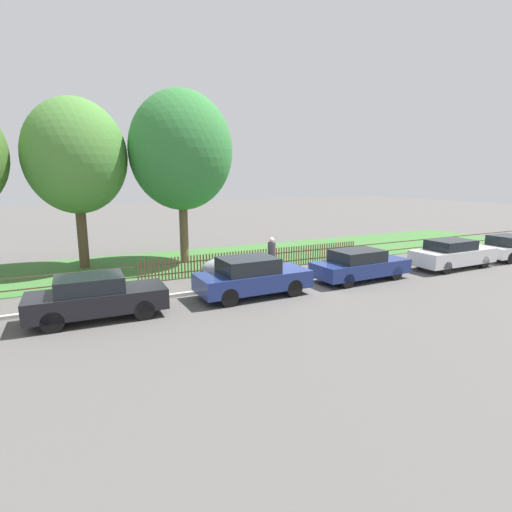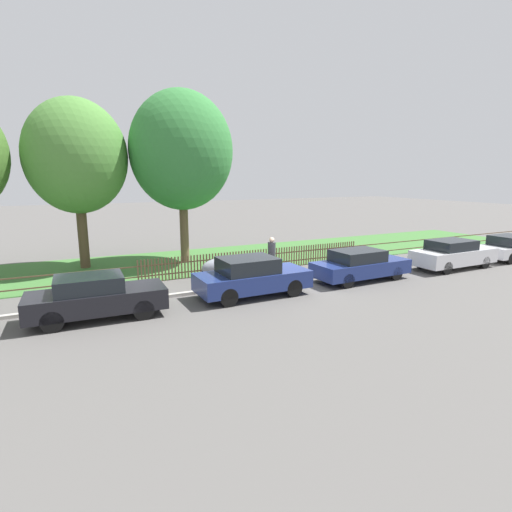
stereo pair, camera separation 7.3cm
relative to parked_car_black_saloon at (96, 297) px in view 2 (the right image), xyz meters
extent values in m
plane|color=#565451|center=(7.77, 1.18, -0.73)|extent=(120.00, 120.00, 0.00)
cube|color=#B2ADA3|center=(7.77, 1.28, -0.67)|extent=(40.99, 0.20, 0.12)
cube|color=#3D7033|center=(7.77, 7.30, -0.73)|extent=(40.99, 6.99, 0.01)
cube|color=brown|center=(7.77, 3.83, -0.45)|extent=(40.99, 0.03, 0.05)
cube|color=brown|center=(7.77, 3.83, 0.01)|extent=(40.99, 0.03, 0.05)
cube|color=brown|center=(1.97, 3.81, -0.22)|extent=(0.06, 0.03, 1.04)
cube|color=brown|center=(2.12, 3.81, -0.22)|extent=(0.06, 0.03, 1.04)
cube|color=brown|center=(2.27, 3.81, -0.22)|extent=(0.06, 0.03, 1.04)
cube|color=brown|center=(2.41, 3.81, -0.22)|extent=(0.06, 0.03, 1.04)
cube|color=brown|center=(2.56, 3.81, -0.22)|extent=(0.06, 0.03, 1.04)
cube|color=brown|center=(2.71, 3.81, -0.22)|extent=(0.06, 0.03, 1.04)
cube|color=brown|center=(2.85, 3.81, -0.22)|extent=(0.06, 0.03, 1.04)
cube|color=brown|center=(3.00, 3.81, -0.22)|extent=(0.06, 0.03, 1.04)
cube|color=brown|center=(3.15, 3.81, -0.22)|extent=(0.06, 0.03, 1.04)
cube|color=brown|center=(3.29, 3.81, -0.22)|extent=(0.06, 0.03, 1.04)
cube|color=brown|center=(3.44, 3.81, -0.22)|extent=(0.06, 0.03, 1.04)
cube|color=brown|center=(3.59, 3.81, -0.22)|extent=(0.06, 0.03, 1.04)
cube|color=brown|center=(3.73, 3.81, -0.22)|extent=(0.06, 0.03, 1.04)
cube|color=brown|center=(3.88, 3.81, -0.22)|extent=(0.06, 0.03, 1.04)
cube|color=brown|center=(4.03, 3.81, -0.22)|extent=(0.06, 0.03, 1.04)
cube|color=brown|center=(4.17, 3.81, -0.22)|extent=(0.06, 0.03, 1.04)
cube|color=brown|center=(4.32, 3.81, -0.22)|extent=(0.06, 0.03, 1.04)
cube|color=brown|center=(4.47, 3.81, -0.22)|extent=(0.06, 0.03, 1.04)
cube|color=brown|center=(4.61, 3.81, -0.22)|extent=(0.06, 0.03, 1.04)
cube|color=brown|center=(4.76, 3.81, -0.22)|extent=(0.06, 0.03, 1.04)
cube|color=brown|center=(4.91, 3.81, -0.22)|extent=(0.06, 0.03, 1.04)
cube|color=brown|center=(5.05, 3.81, -0.22)|extent=(0.06, 0.03, 1.04)
cube|color=brown|center=(5.20, 3.81, -0.22)|extent=(0.06, 0.03, 1.04)
cube|color=brown|center=(5.35, 3.81, -0.22)|extent=(0.06, 0.03, 1.04)
cube|color=brown|center=(5.49, 3.81, -0.22)|extent=(0.06, 0.03, 1.04)
cube|color=brown|center=(5.64, 3.81, -0.22)|extent=(0.06, 0.03, 1.04)
cube|color=brown|center=(5.79, 3.81, -0.22)|extent=(0.06, 0.03, 1.04)
cube|color=brown|center=(5.93, 3.81, -0.22)|extent=(0.06, 0.03, 1.04)
cube|color=brown|center=(6.08, 3.81, -0.22)|extent=(0.06, 0.03, 1.04)
cube|color=brown|center=(6.23, 3.81, -0.22)|extent=(0.06, 0.03, 1.04)
cube|color=brown|center=(6.37, 3.81, -0.22)|extent=(0.06, 0.03, 1.04)
cube|color=brown|center=(6.52, 3.81, -0.22)|extent=(0.06, 0.03, 1.04)
cube|color=brown|center=(6.67, 3.81, -0.22)|extent=(0.06, 0.03, 1.04)
cube|color=brown|center=(6.81, 3.81, -0.22)|extent=(0.06, 0.03, 1.04)
cube|color=brown|center=(6.96, 3.81, -0.22)|extent=(0.06, 0.03, 1.04)
cube|color=brown|center=(7.11, 3.81, -0.22)|extent=(0.06, 0.03, 1.04)
cube|color=brown|center=(7.26, 3.81, -0.22)|extent=(0.06, 0.03, 1.04)
cube|color=brown|center=(7.40, 3.81, -0.22)|extent=(0.06, 0.03, 1.04)
cube|color=brown|center=(7.55, 3.81, -0.22)|extent=(0.06, 0.03, 1.04)
cube|color=brown|center=(7.70, 3.81, -0.22)|extent=(0.06, 0.03, 1.04)
cube|color=brown|center=(7.84, 3.81, -0.22)|extent=(0.06, 0.03, 1.04)
cube|color=brown|center=(7.99, 3.81, -0.22)|extent=(0.06, 0.03, 1.04)
cube|color=brown|center=(8.14, 3.81, -0.22)|extent=(0.06, 0.03, 1.04)
cube|color=brown|center=(8.28, 3.81, -0.22)|extent=(0.06, 0.03, 1.04)
cube|color=brown|center=(8.43, 3.81, -0.22)|extent=(0.06, 0.03, 1.04)
cube|color=brown|center=(8.58, 3.81, -0.22)|extent=(0.06, 0.03, 1.04)
cube|color=brown|center=(8.72, 3.81, -0.22)|extent=(0.06, 0.03, 1.04)
cube|color=brown|center=(8.87, 3.81, -0.22)|extent=(0.06, 0.03, 1.04)
cube|color=brown|center=(9.02, 3.81, -0.22)|extent=(0.06, 0.03, 1.04)
cube|color=brown|center=(9.16, 3.81, -0.22)|extent=(0.06, 0.03, 1.04)
cube|color=brown|center=(9.31, 3.81, -0.22)|extent=(0.06, 0.03, 1.04)
cube|color=brown|center=(9.46, 3.81, -0.22)|extent=(0.06, 0.03, 1.04)
cube|color=brown|center=(9.60, 3.81, -0.22)|extent=(0.06, 0.03, 1.04)
cube|color=brown|center=(9.75, 3.81, -0.22)|extent=(0.06, 0.03, 1.04)
cube|color=brown|center=(9.90, 3.81, -0.22)|extent=(0.06, 0.03, 1.04)
cube|color=brown|center=(10.04, 3.81, -0.22)|extent=(0.06, 0.03, 1.04)
cube|color=brown|center=(10.19, 3.81, -0.22)|extent=(0.06, 0.03, 1.04)
cube|color=brown|center=(10.34, 3.81, -0.22)|extent=(0.06, 0.03, 1.04)
cube|color=brown|center=(10.48, 3.81, -0.22)|extent=(0.06, 0.03, 1.04)
cube|color=brown|center=(10.63, 3.81, -0.22)|extent=(0.06, 0.03, 1.04)
cube|color=brown|center=(10.78, 3.81, -0.22)|extent=(0.06, 0.03, 1.04)
cube|color=brown|center=(10.92, 3.81, -0.22)|extent=(0.06, 0.03, 1.04)
cube|color=brown|center=(11.07, 3.81, -0.22)|extent=(0.06, 0.03, 1.04)
cube|color=brown|center=(11.22, 3.81, -0.22)|extent=(0.06, 0.03, 1.04)
cube|color=brown|center=(11.36, 3.81, -0.22)|extent=(0.06, 0.03, 1.04)
cube|color=brown|center=(11.51, 3.81, -0.22)|extent=(0.06, 0.03, 1.04)
cube|color=brown|center=(11.66, 3.81, -0.22)|extent=(0.06, 0.03, 1.04)
cube|color=brown|center=(11.80, 3.81, -0.22)|extent=(0.06, 0.03, 1.04)
cube|color=brown|center=(11.95, 3.81, -0.22)|extent=(0.06, 0.03, 1.04)
cube|color=brown|center=(12.10, 3.81, -0.22)|extent=(0.06, 0.03, 1.04)
cube|color=brown|center=(12.24, 3.81, -0.22)|extent=(0.06, 0.03, 1.04)
cube|color=brown|center=(12.39, 3.81, -0.22)|extent=(0.06, 0.03, 1.04)
cube|color=brown|center=(12.54, 3.81, -0.22)|extent=(0.06, 0.03, 1.04)
cube|color=brown|center=(12.69, 3.81, -0.22)|extent=(0.06, 0.03, 1.04)
cube|color=brown|center=(12.83, 3.81, -0.22)|extent=(0.06, 0.03, 1.04)
cube|color=brown|center=(12.98, 3.81, -0.22)|extent=(0.06, 0.03, 1.04)
cube|color=brown|center=(13.13, 3.81, -0.22)|extent=(0.06, 0.03, 1.04)
cube|color=brown|center=(13.27, 3.81, -0.22)|extent=(0.06, 0.03, 1.04)
cube|color=brown|center=(13.42, 3.81, -0.22)|extent=(0.06, 0.03, 1.04)
cube|color=brown|center=(13.57, 3.81, -0.22)|extent=(0.06, 0.03, 1.04)
cube|color=black|center=(0.05, 0.00, -0.13)|extent=(4.27, 1.77, 0.66)
cube|color=black|center=(-0.16, 0.01, 0.45)|extent=(2.07, 1.53, 0.50)
cylinder|color=black|center=(1.38, 0.70, -0.41)|extent=(0.66, 0.16, 0.66)
cylinder|color=black|center=(1.34, -0.79, -0.41)|extent=(0.66, 0.16, 0.66)
cylinder|color=black|center=(-1.24, 0.79, -0.41)|extent=(0.66, 0.16, 0.66)
cylinder|color=black|center=(-1.28, -0.71, -0.41)|extent=(0.66, 0.16, 0.66)
cube|color=navy|center=(5.61, 0.06, -0.12)|extent=(4.36, 1.86, 0.66)
cube|color=black|center=(5.39, 0.06, 0.50)|extent=(2.10, 1.65, 0.57)
cylinder|color=black|center=(6.94, 0.91, -0.40)|extent=(0.67, 0.15, 0.67)
cylinder|color=black|center=(6.96, -0.75, -0.40)|extent=(0.67, 0.15, 0.67)
cylinder|color=black|center=(4.25, 0.87, -0.40)|extent=(0.67, 0.15, 0.67)
cylinder|color=black|center=(4.28, -0.79, -0.40)|extent=(0.67, 0.15, 0.67)
cube|color=navy|center=(10.92, 0.12, -0.17)|extent=(4.50, 1.83, 0.61)
cube|color=black|center=(10.70, 0.11, 0.39)|extent=(2.18, 1.59, 0.50)
cylinder|color=black|center=(12.28, 0.94, -0.43)|extent=(0.62, 0.16, 0.61)
cylinder|color=black|center=(12.33, -0.62, -0.43)|extent=(0.62, 0.16, 0.61)
cylinder|color=black|center=(9.52, 0.85, -0.43)|extent=(0.62, 0.16, 0.61)
cylinder|color=black|center=(9.57, -0.70, -0.43)|extent=(0.62, 0.16, 0.61)
cube|color=silver|center=(16.65, -0.08, -0.12)|extent=(4.54, 1.73, 0.71)
cube|color=black|center=(16.43, -0.08, 0.47)|extent=(2.19, 1.53, 0.48)
cylinder|color=black|center=(18.04, 0.71, -0.43)|extent=(0.61, 0.15, 0.61)
cylinder|color=black|center=(18.06, -0.82, -0.43)|extent=(0.61, 0.15, 0.61)
cylinder|color=black|center=(15.24, 0.67, -0.43)|extent=(0.61, 0.15, 0.61)
cylinder|color=black|center=(15.26, -0.86, -0.43)|extent=(0.61, 0.15, 0.61)
cube|color=silver|center=(21.41, -0.02, -0.19)|extent=(3.96, 1.70, 0.57)
cube|color=black|center=(21.21, -0.02, 0.36)|extent=(1.90, 1.53, 0.52)
cylinder|color=black|center=(22.63, 0.76, -0.42)|extent=(0.62, 0.14, 0.62)
cylinder|color=black|center=(20.18, 0.75, -0.42)|extent=(0.62, 0.14, 0.62)
cylinder|color=black|center=(20.19, -0.80, -0.42)|extent=(0.62, 0.14, 0.62)
cylinder|color=black|center=(5.88, 2.82, -0.44)|extent=(0.60, 0.16, 0.59)
cylinder|color=black|center=(4.65, 2.71, -0.44)|extent=(0.60, 0.16, 0.59)
ellipsoid|color=gray|center=(5.26, 2.76, -0.11)|extent=(1.69, 0.81, 0.78)
ellipsoid|color=gray|center=(5.65, 2.80, 0.10)|extent=(0.45, 0.86, 0.36)
cylinder|color=brown|center=(0.13, 8.20, 1.25)|extent=(0.48, 0.48, 3.96)
ellipsoid|color=#4C8438|center=(0.13, 8.20, 4.73)|extent=(4.75, 4.75, 5.46)
cylinder|color=brown|center=(5.05, 7.33, 1.34)|extent=(0.45, 0.45, 4.16)
ellipsoid|color=#337A38|center=(5.05, 7.33, 5.08)|extent=(5.25, 5.25, 6.04)
cylinder|color=slate|center=(7.93, 2.66, -0.30)|extent=(0.16, 0.16, 0.87)
cylinder|color=slate|center=(7.69, 2.61, -0.30)|extent=(0.16, 0.16, 0.87)
cylinder|color=#333338|center=(7.81, 2.64, 0.47)|extent=(0.42, 0.42, 0.69)
sphere|color=beige|center=(7.81, 2.64, 0.93)|extent=(0.23, 0.23, 0.23)
camera|label=1|loc=(-0.85, -13.22, 3.75)|focal=28.00mm
camera|label=2|loc=(-0.78, -13.26, 3.75)|focal=28.00mm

